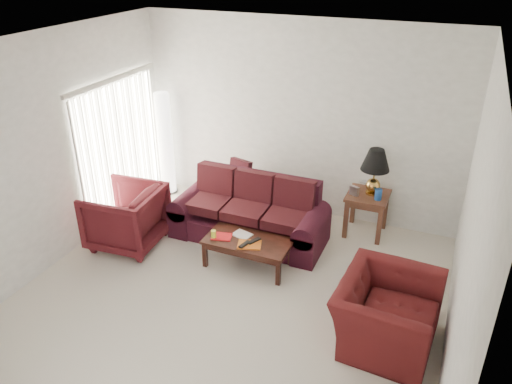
# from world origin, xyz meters

# --- Properties ---
(floor) EXTENTS (5.00, 5.00, 0.00)m
(floor) POSITION_xyz_m (0.00, 0.00, 0.00)
(floor) COLOR beige
(floor) RESTS_ON ground
(blinds) EXTENTS (0.10, 2.00, 2.16)m
(blinds) POSITION_xyz_m (-2.42, 1.30, 1.08)
(blinds) COLOR silver
(blinds) RESTS_ON ground
(sofa) EXTENTS (2.30, 1.17, 0.91)m
(sofa) POSITION_xyz_m (-0.32, 1.34, 0.45)
(sofa) COLOR black
(sofa) RESTS_ON ground
(throw_pillow) EXTENTS (0.40, 0.27, 0.38)m
(throw_pillow) POSITION_xyz_m (-0.79, 2.08, 0.69)
(throw_pillow) COLOR black
(throw_pillow) RESTS_ON sofa
(end_table) EXTENTS (0.63, 0.63, 0.64)m
(end_table) POSITION_xyz_m (1.22, 2.15, 0.32)
(end_table) COLOR #492F19
(end_table) RESTS_ON ground
(table_lamp) EXTENTS (0.52, 0.52, 0.69)m
(table_lamp) POSITION_xyz_m (1.26, 2.19, 0.99)
(table_lamp) COLOR #B18137
(table_lamp) RESTS_ON end_table
(clock) EXTENTS (0.15, 0.10, 0.14)m
(clock) POSITION_xyz_m (1.03, 2.05, 0.71)
(clock) COLOR #BCBCC1
(clock) RESTS_ON end_table
(blue_canister) EXTENTS (0.13, 0.13, 0.16)m
(blue_canister) POSITION_xyz_m (1.37, 2.04, 0.72)
(blue_canister) COLOR navy
(blue_canister) RESTS_ON end_table
(picture_frame) EXTENTS (0.14, 0.17, 0.05)m
(picture_frame) POSITION_xyz_m (1.12, 2.37, 0.72)
(picture_frame) COLOR #B8B8BC
(picture_frame) RESTS_ON end_table
(floor_lamp) EXTENTS (0.33, 0.33, 1.78)m
(floor_lamp) POSITION_xyz_m (-2.21, 2.20, 0.89)
(floor_lamp) COLOR white
(floor_lamp) RESTS_ON ground
(armchair_left) EXTENTS (1.04, 1.01, 0.88)m
(armchair_left) POSITION_xyz_m (-1.86, 0.54, 0.44)
(armchair_left) COLOR #440F14
(armchair_left) RESTS_ON ground
(armchair_right) EXTENTS (1.08, 1.22, 0.75)m
(armchair_right) POSITION_xyz_m (1.88, -0.02, 0.37)
(armchair_right) COLOR #430F10
(armchair_right) RESTS_ON ground
(coffee_table) EXTENTS (1.26, 0.89, 0.40)m
(coffee_table) POSITION_xyz_m (-0.05, 0.70, 0.20)
(coffee_table) COLOR black
(coffee_table) RESTS_ON ground
(magazine_red) EXTENTS (0.30, 0.25, 0.02)m
(magazine_red) POSITION_xyz_m (-0.40, 0.64, 0.41)
(magazine_red) COLOR red
(magazine_red) RESTS_ON coffee_table
(magazine_white) EXTENTS (0.29, 0.24, 0.01)m
(magazine_white) POSITION_xyz_m (-0.17, 0.79, 0.41)
(magazine_white) COLOR white
(magazine_white) RESTS_ON coffee_table
(magazine_orange) EXTENTS (0.35, 0.30, 0.02)m
(magazine_orange) POSITION_xyz_m (0.01, 0.59, 0.41)
(magazine_orange) COLOR #BF5916
(magazine_orange) RESTS_ON coffee_table
(remote_a) EXTENTS (0.10, 0.20, 0.02)m
(remote_a) POSITION_xyz_m (-0.03, 0.55, 0.43)
(remote_a) COLOR black
(remote_a) RESTS_ON coffee_table
(remote_b) EXTENTS (0.13, 0.19, 0.02)m
(remote_b) POSITION_xyz_m (0.04, 0.68, 0.43)
(remote_b) COLOR black
(remote_b) RESTS_ON coffee_table
(yellow_glass) EXTENTS (0.08, 0.08, 0.12)m
(yellow_glass) POSITION_xyz_m (-0.49, 0.57, 0.46)
(yellow_glass) COLOR #EAF135
(yellow_glass) RESTS_ON coffee_table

